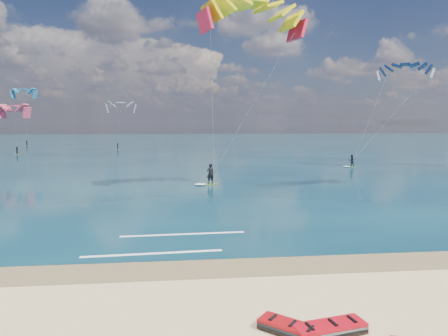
{
  "coord_description": "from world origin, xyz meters",
  "views": [
    {
      "loc": [
        0.23,
        -13.18,
        6.08
      ],
      "look_at": [
        2.45,
        8.0,
        3.66
      ],
      "focal_mm": 32.0,
      "sensor_mm": 36.0,
      "label": 1
    }
  ],
  "objects_px": {
    "packed_kite_left": "(329,334)",
    "packed_kite_mid": "(289,333)",
    "kitesurfer_far": "(380,110)",
    "kitesurfer_main": "(232,86)"
  },
  "relations": [
    {
      "from": "packed_kite_mid",
      "to": "packed_kite_left",
      "type": "bearing_deg",
      "value": 31.91
    },
    {
      "from": "kitesurfer_main",
      "to": "packed_kite_left",
      "type": "bearing_deg",
      "value": -99.63
    },
    {
      "from": "packed_kite_left",
      "to": "packed_kite_mid",
      "type": "bearing_deg",
      "value": 159.95
    },
    {
      "from": "packed_kite_left",
      "to": "kitesurfer_far",
      "type": "xyz_separation_m",
      "value": [
        22.01,
        40.55,
        7.82
      ]
    },
    {
      "from": "packed_kite_mid",
      "to": "kitesurfer_far",
      "type": "height_order",
      "value": "kitesurfer_far"
    },
    {
      "from": "packed_kite_left",
      "to": "kitesurfer_main",
      "type": "bearing_deg",
      "value": 77.67
    },
    {
      "from": "packed_kite_left",
      "to": "kitesurfer_main",
      "type": "distance_m",
      "value": 27.11
    },
    {
      "from": "kitesurfer_main",
      "to": "kitesurfer_far",
      "type": "xyz_separation_m",
      "value": [
        21.7,
        15.1,
        -1.5
      ]
    },
    {
      "from": "packed_kite_left",
      "to": "kitesurfer_main",
      "type": "xyz_separation_m",
      "value": [
        0.31,
        25.46,
        9.32
      ]
    },
    {
      "from": "packed_kite_left",
      "to": "packed_kite_mid",
      "type": "relative_size",
      "value": 1.18
    }
  ]
}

